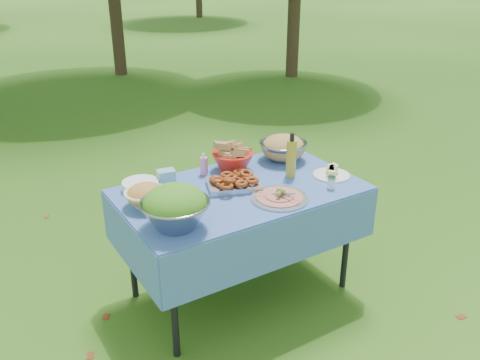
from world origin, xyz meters
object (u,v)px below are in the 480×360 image
Objects in this scene: pasta_bowl_steel at (283,147)px; oil_bottle at (291,155)px; picnic_table at (240,242)px; plate_stack at (141,185)px; charcuterie_platter at (280,193)px; bread_bowl at (233,156)px; salad_bowl at (175,207)px.

oil_bottle is at bearing -116.59° from pasta_bowl_steel.
plate_stack is at bearing 149.50° from picnic_table.
oil_bottle reaches higher than charcuterie_platter.
pasta_bowl_steel is at bearing -2.95° from plate_stack.
picnic_table is 4.44× the size of pasta_bowl_steel.
charcuterie_platter is (0.00, -0.52, -0.05)m from bread_bowl.
salad_bowl is 0.66m from charcuterie_platter.
salad_bowl is 1.10× the size of pasta_bowl_steel.
oil_bottle is (0.37, -0.01, 0.53)m from picnic_table.
salad_bowl is 1.15m from pasta_bowl_steel.
plate_stack is at bearing 160.44° from oil_bottle.
oil_bottle reaches higher than picnic_table.
bread_bowl is 0.53m from charcuterie_platter.
pasta_bowl_steel is at bearing -3.57° from bread_bowl.
charcuterie_platter is (-0.39, -0.50, -0.05)m from pasta_bowl_steel.
picnic_table is 0.73m from plate_stack.
salad_bowl is (-0.54, -0.23, 0.50)m from picnic_table.
picnic_table is at bearing 115.65° from charcuterie_platter.
plate_stack is 0.68× the size of pasta_bowl_steel.
plate_stack reaches higher than picnic_table.
pasta_bowl_steel is at bearing 24.81° from salad_bowl.
oil_bottle is (0.26, 0.23, 0.11)m from charcuterie_platter.
salad_bowl is 1.24× the size of oil_bottle.
picnic_table is 0.50m from charcuterie_platter.
pasta_bowl_steel is at bearing 52.09° from charcuterie_platter.
bread_bowl reaches higher than pasta_bowl_steel.
bread_bowl is at bearing -2.56° from plate_stack.
salad_bowl is at bearing -155.19° from pasta_bowl_steel.
bread_bowl is 0.85× the size of pasta_bowl_steel.
picnic_table is 0.77m from salad_bowl.
picnic_table is 6.55× the size of plate_stack.
salad_bowl is 0.83m from bread_bowl.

